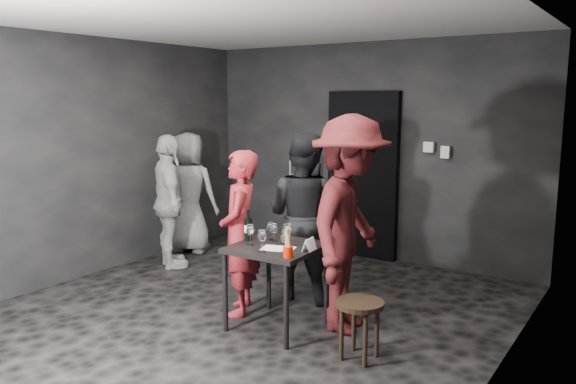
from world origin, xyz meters
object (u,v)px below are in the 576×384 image
Objects in this scene: bystander_cream at (169,197)px; bystander_grey at (189,189)px; breadstick_cup at (288,243)px; stool at (360,312)px; wine_bottle at (248,229)px; hand_truck at (300,234)px; woman_black at (304,206)px; man_maroon at (350,197)px; tasting_table at (277,256)px; server_red at (240,231)px.

bystander_cream is 1.02× the size of bystander_grey.
breadstick_cup is at bearing 132.92° from bystander_grey.
bystander_grey is (-0.31, 0.66, -0.02)m from bystander_cream.
bystander_grey is at bearing 154.66° from stool.
hand_truck is at bearing 111.78° from wine_bottle.
woman_black is 0.81m from wine_bottle.
breadstick_cup is at bearing -22.26° from wine_bottle.
woman_black reaches higher than stool.
bystander_cream is (-2.99, 0.91, 0.47)m from stool.
woman_black is at bearing 116.43° from breadstick_cup.
breadstick_cup is (2.71, -1.67, 0.03)m from bystander_grey.
breadstick_cup is at bearing -167.88° from bystander_cream.
man_maroon is at bearing 144.37° from bystander_grey.
wine_bottle is at bearing -68.17° from hand_truck.
bystander_cream is at bearing 156.97° from breadstick_cup.
woman_black is (0.99, -1.47, 0.72)m from hand_truck.
breadstick_cup is (-0.24, -0.58, -0.32)m from man_maroon.
wine_bottle is 1.12× the size of breadstick_cup.
woman_black is 7.48× the size of breadstick_cup.
bystander_grey is at bearing 58.96° from man_maroon.
tasting_table is 0.45× the size of bystander_grey.
woman_black is (-1.12, 0.94, 0.56)m from stool.
bystander_grey is at bearing 148.26° from breadstick_cup.
hand_truck is 0.75× the size of bystander_cream.
woman_black is at bearing 148.73° from bystander_grey.
breadstick_cup is (1.51, -2.52, 0.64)m from hand_truck.
server_red reaches higher than wine_bottle.
server_red is 0.93× the size of bystander_cream.
bystander_cream is (-2.64, 0.43, -0.33)m from man_maroon.
bystander_cream is at bearing -1.64° from woman_black.
hand_truck reaches higher than breadstick_cup.
bystander_cream is (-2.10, 0.77, 0.20)m from tasting_table.
tasting_table reaches higher than stool.
tasting_table is at bearing 45.81° from server_red.
man_maroon is 2.69m from bystander_cream.
bystander_grey is (-2.42, 1.43, 0.18)m from tasting_table.
stool is 0.28× the size of bystander_cream.
server_red is 0.76m from woman_black.
breadstick_cup is (0.29, -0.25, 0.21)m from tasting_table.
bystander_grey is at bearing -156.72° from server_red.
woman_black is 6.70× the size of wine_bottle.
man_maroon reaches higher than wine_bottle.
stool is 1.66× the size of wine_bottle.
server_red is at bearing 91.77° from man_maroon.
breadstick_cup is at bearing 146.60° from man_maroon.
tasting_table is at bearing 111.34° from man_maroon.
bystander_cream is 1.95m from wine_bottle.
tasting_table is 0.93m from stool.
bystander_cream is (-1.61, 0.66, 0.06)m from server_red.
breadstick_cup is (-0.59, -0.11, 0.48)m from stool.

